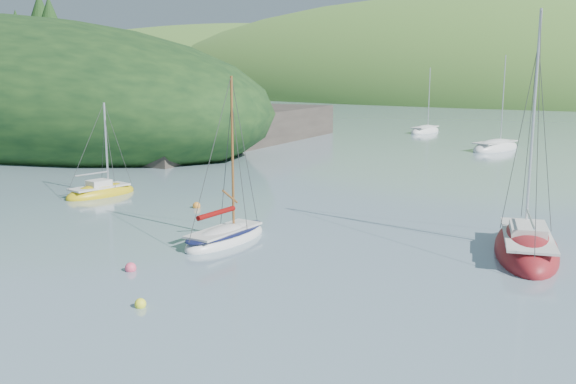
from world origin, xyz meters
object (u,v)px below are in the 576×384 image
Objects in this scene: sloop_red at (526,249)px; sailboat_yellow at (101,193)px; daysailer_white at (225,237)px; distant_sloop_c at (425,131)px; distant_sloop_a at (496,148)px.

sailboat_yellow is (-25.85, -3.14, -0.05)m from sloop_red.
daysailer_white is 0.93× the size of distant_sloop_c.
sloop_red is 1.28× the size of distant_sloop_c.
distant_sloop_c is at bearing 98.57° from sloop_red.
daysailer_white is 14.34m from sailboat_yellow.
distant_sloop_a is 18.31m from distant_sloop_c.
sloop_red is 1.76× the size of sailboat_yellow.
distant_sloop_a is at bearing 76.48° from sailboat_yellow.
daysailer_white is 0.72× the size of sloop_red.
distant_sloop_a is at bearing -40.57° from distant_sloop_c.
sloop_red is 55.22m from distant_sloop_c.
sloop_red is 38.19m from distant_sloop_a.
daysailer_white is at bearing -76.45° from distant_sloop_a.
sailboat_yellow is 40.38m from distant_sloop_a.
sloop_red is at bearing 23.74° from daysailer_white.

